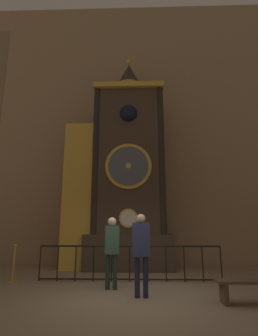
# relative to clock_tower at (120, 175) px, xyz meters

# --- Properties ---
(ground_plane) EXTENTS (28.00, 28.00, 0.00)m
(ground_plane) POSITION_rel_clock_tower_xyz_m (0.57, -3.95, -3.43)
(ground_plane) COLOR #847056
(cathedral_back_wall) EXTENTS (24.00, 0.32, 12.20)m
(cathedral_back_wall) POSITION_rel_clock_tower_xyz_m (0.48, 1.29, 2.67)
(cathedral_back_wall) COLOR #997A5B
(cathedral_back_wall) RESTS_ON ground_plane
(clock_tower) EXTENTS (3.97, 1.78, 8.43)m
(clock_tower) POSITION_rel_clock_tower_xyz_m (0.00, 0.00, 0.00)
(clock_tower) COLOR #423328
(clock_tower) RESTS_ON ground_plane
(railing_fence) EXTENTS (5.06, 0.05, 0.96)m
(railing_fence) POSITION_rel_clock_tower_xyz_m (0.44, -2.22, -2.90)
(railing_fence) COLOR black
(railing_fence) RESTS_ON ground_plane
(visitor_near) EXTENTS (0.38, 0.29, 1.69)m
(visitor_near) POSITION_rel_clock_tower_xyz_m (0.03, -3.17, -2.41)
(visitor_near) COLOR #213427
(visitor_near) RESTS_ON ground_plane
(visitor_far) EXTENTS (0.39, 0.31, 1.74)m
(visitor_far) POSITION_rel_clock_tower_xyz_m (0.74, -3.89, -2.38)
(visitor_far) COLOR #1B213A
(visitor_far) RESTS_ON ground_plane
(stanchion_post) EXTENTS (0.28, 0.28, 0.99)m
(stanchion_post) POSITION_rel_clock_tower_xyz_m (-2.75, -2.36, -3.11)
(stanchion_post) COLOR #B28E33
(stanchion_post) RESTS_ON ground_plane
(visitor_bench) EXTENTS (1.37, 0.40, 0.44)m
(visitor_bench) POSITION_rel_clock_tower_xyz_m (2.88, -4.31, -3.11)
(visitor_bench) COLOR brown
(visitor_bench) RESTS_ON ground_plane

